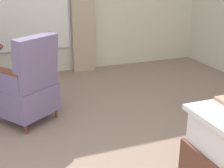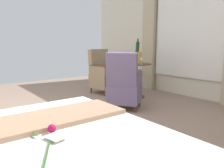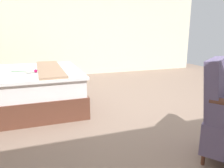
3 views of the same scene
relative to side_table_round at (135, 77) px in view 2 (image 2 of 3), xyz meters
The scene contains 9 objects.
ground_plane 2.34m from the side_table_round, 14.37° to the left, with size 7.90×7.90×0.00m, color gray.
wall_window_side 1.53m from the side_table_round, 150.60° to the left, with size 0.27×6.45×2.87m.
side_table_round is the anchor object (origin of this frame).
champagne_bucket 0.45m from the side_table_round, 158.21° to the right, with size 0.20×0.20×0.53m.
wine_glass_near_bucket 0.44m from the side_table_round, 23.72° to the right, with size 0.07×0.07×0.14m.
wine_glass_near_edge 0.43m from the side_table_round, 85.02° to the left, with size 0.07×0.07×0.14m.
snack_plate 0.34m from the side_table_round, 11.08° to the left, with size 0.19×0.19×0.04m.
armchair_by_window 0.91m from the side_table_round, 34.51° to the left, with size 0.75×0.75×0.98m.
armchair_facing_bed 0.83m from the side_table_round, 71.26° to the right, with size 0.63×0.64×1.00m.
Camera 2 is at (0.92, 2.76, 1.11)m, focal length 35.00 mm.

